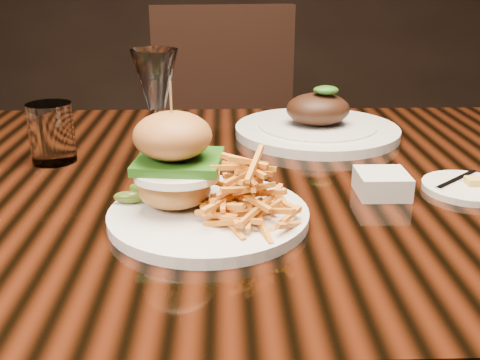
{
  "coord_description": "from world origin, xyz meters",
  "views": [
    {
      "loc": [
        -0.02,
        -0.84,
        1.06
      ],
      "look_at": [
        -0.0,
        -0.18,
        0.81
      ],
      "focal_mm": 42.0,
      "sensor_mm": 36.0,
      "label": 1
    }
  ],
  "objects_px": {
    "dining_table": "(239,220)",
    "chair_far": "(228,141)",
    "wine_glass": "(156,84)",
    "far_dish": "(317,126)",
    "burger_plate": "(207,185)"
  },
  "relations": [
    {
      "from": "dining_table",
      "to": "far_dish",
      "type": "height_order",
      "value": "far_dish"
    },
    {
      "from": "wine_glass",
      "to": "far_dish",
      "type": "xyz_separation_m",
      "value": [
        0.29,
        0.2,
        -0.12
      ]
    },
    {
      "from": "dining_table",
      "to": "chair_far",
      "type": "bearing_deg",
      "value": 90.59
    },
    {
      "from": "wine_glass",
      "to": "far_dish",
      "type": "height_order",
      "value": "wine_glass"
    },
    {
      "from": "dining_table",
      "to": "far_dish",
      "type": "xyz_separation_m",
      "value": [
        0.16,
        0.23,
        0.1
      ]
    },
    {
      "from": "chair_far",
      "to": "burger_plate",
      "type": "bearing_deg",
      "value": -98.66
    },
    {
      "from": "burger_plate",
      "to": "wine_glass",
      "type": "xyz_separation_m",
      "value": [
        -0.08,
        0.19,
        0.09
      ]
    },
    {
      "from": "far_dish",
      "to": "chair_far",
      "type": "bearing_deg",
      "value": 104.29
    },
    {
      "from": "burger_plate",
      "to": "far_dish",
      "type": "distance_m",
      "value": 0.44
    },
    {
      "from": "dining_table",
      "to": "wine_glass",
      "type": "xyz_separation_m",
      "value": [
        -0.13,
        0.02,
        0.22
      ]
    },
    {
      "from": "dining_table",
      "to": "far_dish",
      "type": "bearing_deg",
      "value": 54.63
    },
    {
      "from": "dining_table",
      "to": "far_dish",
      "type": "relative_size",
      "value": 4.99
    },
    {
      "from": "burger_plate",
      "to": "far_dish",
      "type": "height_order",
      "value": "burger_plate"
    },
    {
      "from": "wine_glass",
      "to": "burger_plate",
      "type": "bearing_deg",
      "value": -66.75
    },
    {
      "from": "dining_table",
      "to": "wine_glass",
      "type": "bearing_deg",
      "value": 170.01
    }
  ]
}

